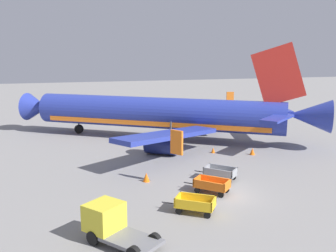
% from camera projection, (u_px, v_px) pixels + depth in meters
% --- Properties ---
extents(ground_plane, '(220.00, 220.00, 0.00)m').
position_uv_depth(ground_plane, '(223.00, 195.00, 27.88)').
color(ground_plane, gray).
extents(airplane, '(33.39, 28.02, 11.34)m').
position_uv_depth(airplane, '(164.00, 114.00, 44.97)').
color(airplane, '#28389E').
rests_on(airplane, ground).
extents(baggage_cart_nearest, '(3.34, 2.62, 1.07)m').
position_uv_depth(baggage_cart_nearest, '(195.00, 204.00, 24.60)').
color(baggage_cart_nearest, gold).
rests_on(baggage_cart_nearest, ground).
extents(baggage_cart_second_in_row, '(3.06, 3.01, 1.07)m').
position_uv_depth(baggage_cart_second_in_row, '(212.00, 185.00, 28.10)').
color(baggage_cart_second_in_row, orange).
rests_on(baggage_cart_second_in_row, ground).
extents(baggage_cart_third_in_row, '(3.06, 3.01, 1.07)m').
position_uv_depth(baggage_cart_third_in_row, '(220.00, 173.00, 30.94)').
color(baggage_cart_third_in_row, gray).
rests_on(baggage_cart_third_in_row, ground).
extents(service_truck_beside_carts, '(4.22, 4.60, 2.10)m').
position_uv_depth(service_truck_beside_carts, '(111.00, 223.00, 20.83)').
color(service_truck_beside_carts, slate).
rests_on(service_truck_beside_carts, ground).
extents(traffic_cone_near_plane, '(0.56, 0.56, 0.74)m').
position_uv_depth(traffic_cone_near_plane, '(146.00, 177.00, 30.61)').
color(traffic_cone_near_plane, orange).
rests_on(traffic_cone_near_plane, ground).
extents(traffic_cone_mid_apron, '(0.53, 0.53, 0.70)m').
position_uv_depth(traffic_cone_mid_apron, '(252.00, 151.00, 38.60)').
color(traffic_cone_mid_apron, orange).
rests_on(traffic_cone_mid_apron, ground).
extents(traffic_cone_by_carts, '(0.43, 0.43, 0.56)m').
position_uv_depth(traffic_cone_by_carts, '(213.00, 150.00, 39.34)').
color(traffic_cone_by_carts, orange).
rests_on(traffic_cone_by_carts, ground).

